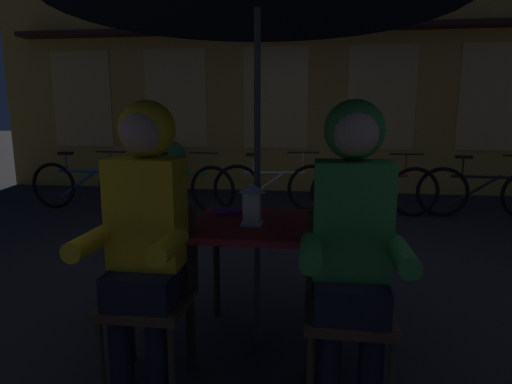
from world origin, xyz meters
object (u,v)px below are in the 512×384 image
at_px(person_right_hooded, 352,226).
at_px(cafe_table, 257,239).
at_px(bicycle_fourth, 374,190).
at_px(lantern, 252,203).
at_px(potted_plant, 168,162).
at_px(bicycle_second, 179,186).
at_px(book, 231,211).
at_px(bicycle_nearest, 87,185).
at_px(bicycle_fifth, 485,192).
at_px(bicycle_third, 274,187).
at_px(person_left_hooded, 145,219).
at_px(chair_right, 348,296).
at_px(chair_left, 153,285).

bearing_deg(person_right_hooded, cafe_table, 138.43).
bearing_deg(cafe_table, bicycle_fourth, 71.74).
xyz_separation_m(lantern, bicycle_fourth, (1.14, 3.46, -0.51)).
bearing_deg(bicycle_fourth, potted_plant, 160.43).
height_order(bicycle_second, bicycle_fourth, same).
distance_m(lantern, book, 0.32).
bearing_deg(person_right_hooded, lantern, 144.40).
height_order(cafe_table, bicycle_fourth, bicycle_fourth).
distance_m(cafe_table, lantern, 0.23).
xyz_separation_m(bicycle_nearest, potted_plant, (0.76, 1.28, 0.20)).
relative_size(cafe_table, bicycle_fifth, 0.44).
bearing_deg(person_right_hooded, bicycle_nearest, 132.24).
bearing_deg(bicycle_nearest, lantern, -49.46).
xyz_separation_m(bicycle_third, bicycle_fourth, (1.34, -0.06, 0.00)).
bearing_deg(person_left_hooded, lantern, 37.84).
height_order(cafe_table, potted_plant, potted_plant).
relative_size(bicycle_second, potted_plant, 1.80).
relative_size(lantern, chair_right, 0.27).
relative_size(bicycle_second, bicycle_third, 0.99).
distance_m(person_right_hooded, potted_plant, 5.60).
bearing_deg(bicycle_nearest, bicycle_fifth, 1.70).
relative_size(cafe_table, bicycle_second, 0.45).
bearing_deg(potted_plant, person_right_hooded, -62.56).
height_order(chair_left, chair_right, same).
relative_size(lantern, bicycle_nearest, 0.14).
bearing_deg(cafe_table, chair_left, -142.45).
bearing_deg(chair_right, chair_left, 180.00).
bearing_deg(cafe_table, bicycle_fifth, 53.71).
height_order(person_left_hooded, bicycle_nearest, person_left_hooded).
distance_m(chair_left, bicycle_fourth, 4.09).
relative_size(bicycle_third, book, 8.36).
xyz_separation_m(chair_left, bicycle_fifth, (2.99, 3.78, -0.14)).
distance_m(lantern, chair_left, 0.66).
bearing_deg(person_right_hooded, bicycle_fifth, 62.17).
xyz_separation_m(chair_right, person_left_hooded, (-0.96, -0.06, 0.36)).
distance_m(bicycle_second, bicycle_fourth, 2.65).
height_order(cafe_table, bicycle_nearest, bicycle_nearest).
xyz_separation_m(chair_left, bicycle_second, (-1.05, 3.70, -0.14)).
relative_size(lantern, person_left_hooded, 0.17).
xyz_separation_m(cafe_table, bicycle_nearest, (-2.86, 3.25, -0.29)).
relative_size(person_right_hooded, bicycle_third, 0.84).
distance_m(lantern, person_right_hooded, 0.61).
height_order(chair_left, bicycle_fourth, chair_left).
relative_size(chair_left, bicycle_second, 0.53).
bearing_deg(cafe_table, lantern, -106.06).
bearing_deg(bicycle_nearest, person_left_hooded, -57.10).
xyz_separation_m(person_left_hooded, person_right_hooded, (0.96, 0.00, 0.00)).
xyz_separation_m(lantern, book, (-0.17, 0.25, -0.11)).
relative_size(lantern, bicycle_fifth, 0.14).
bearing_deg(cafe_table, book, 135.55).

